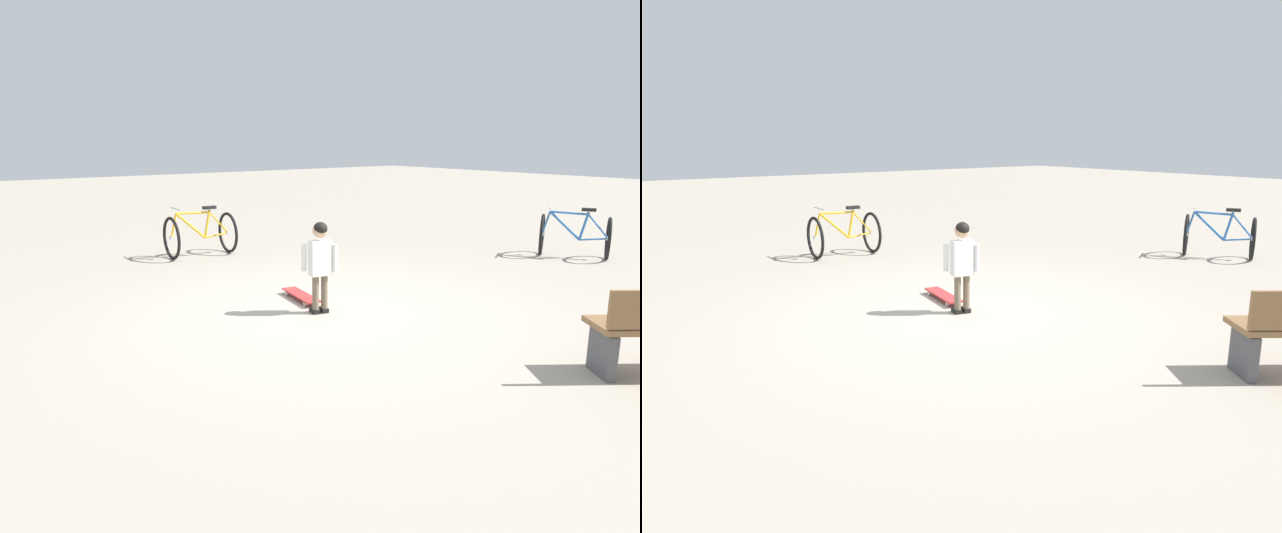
{
  "view_description": "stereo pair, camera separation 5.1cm",
  "coord_description": "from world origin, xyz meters",
  "views": [
    {
      "loc": [
        5.02,
        -3.8,
        1.98
      ],
      "look_at": [
        -0.04,
        -0.04,
        0.55
      ],
      "focal_mm": 32.06,
      "sensor_mm": 36.0,
      "label": 1
    },
    {
      "loc": [
        5.05,
        -3.75,
        1.98
      ],
      "look_at": [
        -0.04,
        -0.04,
        0.55
      ],
      "focal_mm": 32.06,
      "sensor_mm": 36.0,
      "label": 2
    }
  ],
  "objects": [
    {
      "name": "bicycle_near",
      "position": [
        -3.85,
        0.27,
        0.38
      ],
      "size": [
        0.74,
        1.09,
        0.85
      ],
      "color": "black",
      "rests_on": "ground"
    },
    {
      "name": "ground_plane",
      "position": [
        0.0,
        0.0,
        0.0
      ],
      "size": [
        50.0,
        50.0,
        0.0
      ],
      "primitive_type": "plane",
      "color": "#9E9384"
    },
    {
      "name": "child_person",
      "position": [
        -0.04,
        -0.04,
        0.66
      ],
      "size": [
        0.29,
        0.33,
        1.06
      ],
      "color": "brown",
      "rests_on": "ground"
    },
    {
      "name": "skateboard",
      "position": [
        -0.62,
        0.09,
        0.06
      ],
      "size": [
        0.79,
        0.31,
        0.07
      ],
      "color": "#B22D2D",
      "rests_on": "ground"
    },
    {
      "name": "bicycle_mid",
      "position": [
        -0.01,
        5.24,
        0.38
      ],
      "size": [
        1.28,
        1.15,
        0.85
      ],
      "color": "black",
      "rests_on": "ground"
    }
  ]
}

